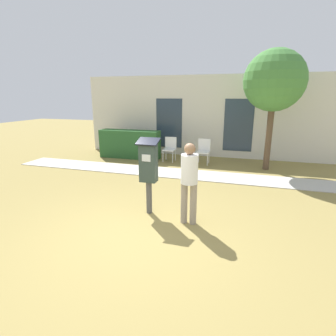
# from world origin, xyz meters

# --- Properties ---
(ground_plane) EXTENTS (40.00, 40.00, 0.00)m
(ground_plane) POSITION_xyz_m (0.00, 0.00, 0.00)
(ground_plane) COLOR olive
(sidewalk) EXTENTS (12.00, 1.10, 0.02)m
(sidewalk) POSITION_xyz_m (0.00, 3.91, 0.01)
(sidewalk) COLOR #B7B2A8
(sidewalk) RESTS_ON ground
(building_facade) EXTENTS (10.00, 0.26, 3.20)m
(building_facade) POSITION_xyz_m (0.00, 6.79, 1.60)
(building_facade) COLOR silver
(building_facade) RESTS_ON ground
(parking_meter) EXTENTS (0.44, 0.31, 1.59)m
(parking_meter) POSITION_xyz_m (-0.13, 0.92, 1.02)
(parking_meter) COLOR #4C4C4C
(parking_meter) RESTS_ON ground
(person_standing) EXTENTS (0.32, 0.32, 1.58)m
(person_standing) POSITION_xyz_m (0.77, 0.70, 0.93)
(person_standing) COLOR gray
(person_standing) RESTS_ON ground
(outdoor_chair_left) EXTENTS (0.44, 0.44, 0.90)m
(outdoor_chair_left) POSITION_xyz_m (-1.02, 5.51, 0.53)
(outdoor_chair_left) COLOR white
(outdoor_chair_left) RESTS_ON ground
(outdoor_chair_middle) EXTENTS (0.44, 0.44, 0.90)m
(outdoor_chair_middle) POSITION_xyz_m (0.28, 5.46, 0.53)
(outdoor_chair_middle) COLOR white
(outdoor_chair_middle) RESTS_ON ground
(hedge_row) EXTENTS (2.41, 0.60, 1.10)m
(hedge_row) POSITION_xyz_m (-2.70, 5.55, 0.55)
(hedge_row) COLOR #285628
(hedge_row) RESTS_ON ground
(tree) EXTENTS (1.90, 1.90, 3.82)m
(tree) POSITION_xyz_m (2.43, 5.27, 2.84)
(tree) COLOR brown
(tree) RESTS_ON ground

